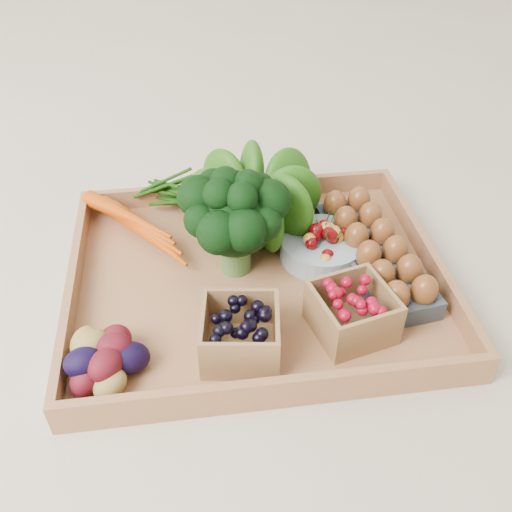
{
  "coord_description": "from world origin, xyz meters",
  "views": [
    {
      "loc": [
        -0.09,
        -0.64,
        0.6
      ],
      "look_at": [
        0.0,
        0.0,
        0.06
      ],
      "focal_mm": 40.0,
      "sensor_mm": 36.0,
      "label": 1
    }
  ],
  "objects": [
    {
      "name": "broccoli",
      "position": [
        -0.03,
        0.03,
        0.08
      ],
      "size": [
        0.16,
        0.16,
        0.12
      ],
      "primitive_type": null,
      "color": "black",
      "rests_on": "tray"
    },
    {
      "name": "carrots",
      "position": [
        -0.18,
        0.13,
        0.04
      ],
      "size": [
        0.19,
        0.14,
        0.05
      ],
      "primitive_type": null,
      "color": "#C24205",
      "rests_on": "tray"
    },
    {
      "name": "cherry_bowl",
      "position": [
        0.11,
        0.04,
        0.03
      ],
      "size": [
        0.13,
        0.13,
        0.03
      ],
      "primitive_type": "cylinder",
      "color": "#8C9EA5",
      "rests_on": "tray"
    },
    {
      "name": "tray",
      "position": [
        0.0,
        0.0,
        0.01
      ],
      "size": [
        0.55,
        0.45,
        0.01
      ],
      "primitive_type": "cube",
      "color": "#A76F46",
      "rests_on": "ground"
    },
    {
      "name": "punnet_blackberry",
      "position": [
        -0.04,
        -0.14,
        0.05
      ],
      "size": [
        0.11,
        0.11,
        0.07
      ],
      "primitive_type": "cube",
      "rotation": [
        0.0,
        0.0,
        -0.14
      ],
      "color": "black",
      "rests_on": "tray"
    },
    {
      "name": "lettuce",
      "position": [
        0.02,
        0.12,
        0.09
      ],
      "size": [
        0.15,
        0.15,
        0.15
      ],
      "primitive_type": "sphere",
      "color": "#1F480B",
      "rests_on": "tray"
    },
    {
      "name": "punnet_raspberry",
      "position": [
        0.11,
        -0.12,
        0.05
      ],
      "size": [
        0.12,
        0.12,
        0.07
      ],
      "primitive_type": "cube",
      "rotation": [
        0.0,
        0.0,
        0.24
      ],
      "color": "maroon",
      "rests_on": "tray"
    },
    {
      "name": "potatoes",
      "position": [
        -0.22,
        -0.15,
        0.05
      ],
      "size": [
        0.13,
        0.13,
        0.07
      ],
      "primitive_type": null,
      "color": "#480B14",
      "rests_on": "tray"
    },
    {
      "name": "ground",
      "position": [
        0.0,
        0.0,
        0.0
      ],
      "size": [
        4.0,
        4.0,
        0.0
      ],
      "primitive_type": "plane",
      "color": "beige",
      "rests_on": "ground"
    },
    {
      "name": "egg_carton",
      "position": [
        0.18,
        0.01,
        0.03
      ],
      "size": [
        0.13,
        0.28,
        0.03
      ],
      "primitive_type": "cube",
      "rotation": [
        0.0,
        0.0,
        0.13
      ],
      "color": "#3C454D",
      "rests_on": "tray"
    }
  ]
}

